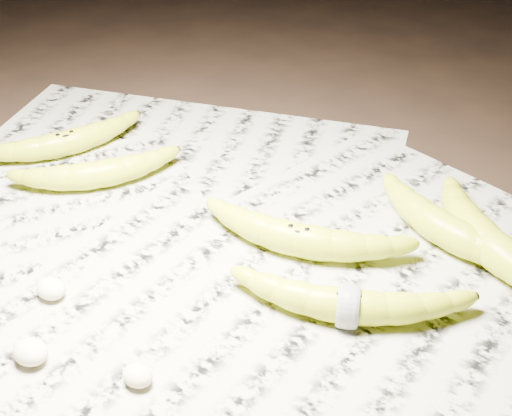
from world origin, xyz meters
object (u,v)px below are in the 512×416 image
Objects in this scene: banana_taped at (348,303)px; banana_upper_a at (449,228)px; banana_upper_b at (489,241)px; banana_center at (299,237)px; banana_left_b at (97,172)px; banana_left_a at (65,140)px.

banana_upper_a is (0.03, 0.16, 0.00)m from banana_taped.
banana_upper_b reaches higher than banana_taped.
banana_upper_a is at bearing 53.68° from banana_taped.
banana_upper_b is (0.17, 0.10, 0.00)m from banana_center.
banana_left_b is 0.86× the size of banana_taped.
banana_center is at bearing -64.17° from banana_left_a.
banana_left_b is at bearing 170.64° from banana_center.
banana_left_a is at bearing 108.55° from banana_left_b.
banana_left_a is 0.94× the size of banana_center.
banana_left_a is at bearing 147.03° from banana_taped.
banana_center is 1.00× the size of banana_upper_b.
banana_upper_a is at bearing 24.59° from banana_center.
banana_upper_a reaches higher than banana_left_a.
banana_taped is 0.18m from banana_upper_b.
banana_taped reaches higher than banana_left_a.
banana_left_b is 0.87× the size of banana_upper_b.
banana_upper_b is (0.04, 0.00, 0.00)m from banana_upper_a.
banana_upper_a is (0.39, 0.13, 0.00)m from banana_left_b.
banana_center is at bearing -125.59° from banana_upper_a.
banana_left_a is 1.07× the size of banana_left_b.
banana_taped is at bearing -82.48° from banana_upper_b.
banana_taped is at bearing -56.78° from banana_left_b.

